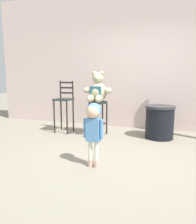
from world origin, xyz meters
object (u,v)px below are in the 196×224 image
at_px(bar_stool_with_teddy, 98,111).
at_px(teddy_bear, 97,91).
at_px(child_walking, 93,121).
at_px(bar_chair_empty, 64,103).
at_px(trash_bin, 160,122).

height_order(bar_stool_with_teddy, teddy_bear, teddy_bear).
bearing_deg(child_walking, bar_stool_with_teddy, 87.84).
height_order(bar_stool_with_teddy, child_walking, child_walking).
height_order(bar_stool_with_teddy, bar_chair_empty, bar_chair_empty).
bearing_deg(child_walking, bar_chair_empty, 109.61).
xyz_separation_m(teddy_bear, trash_bin, (1.24, 0.22, -0.61)).
distance_m(bar_stool_with_teddy, bar_chair_empty, 0.82).
distance_m(trash_bin, bar_chair_empty, 2.07).
height_order(teddy_bear, trash_bin, teddy_bear).
distance_m(teddy_bear, trash_bin, 1.40).
distance_m(bar_stool_with_teddy, child_walking, 1.64).
xyz_separation_m(bar_stool_with_teddy, trash_bin, (1.24, 0.19, -0.18)).
relative_size(teddy_bear, bar_chair_empty, 0.55).
relative_size(bar_stool_with_teddy, bar_chair_empty, 0.63).
relative_size(teddy_bear, child_walking, 0.71).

